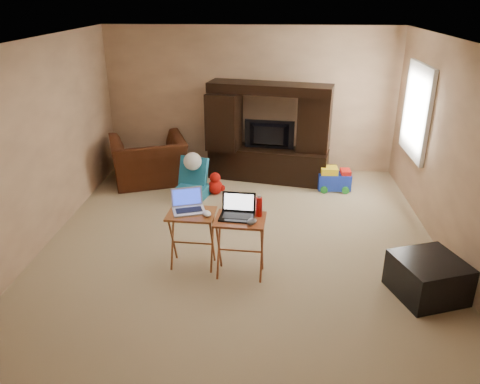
# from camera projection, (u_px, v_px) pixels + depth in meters

# --- Properties ---
(floor) EXTENTS (5.50, 5.50, 0.00)m
(floor) POSITION_uv_depth(u_px,v_px,m) (241.00, 242.00, 6.07)
(floor) COLOR tan
(floor) RESTS_ON ground
(ceiling) EXTENTS (5.50, 5.50, 0.00)m
(ceiling) POSITION_uv_depth(u_px,v_px,m) (241.00, 41.00, 5.08)
(ceiling) COLOR silver
(ceiling) RESTS_ON ground
(wall_back) EXTENTS (5.00, 0.00, 5.00)m
(wall_back) POSITION_uv_depth(u_px,v_px,m) (251.00, 101.00, 8.09)
(wall_back) COLOR tan
(wall_back) RESTS_ON ground
(wall_front) EXTENTS (5.00, 0.00, 5.00)m
(wall_front) POSITION_uv_depth(u_px,v_px,m) (215.00, 283.00, 3.05)
(wall_front) COLOR tan
(wall_front) RESTS_ON ground
(wall_left) EXTENTS (0.00, 5.50, 5.50)m
(wall_left) POSITION_uv_depth(u_px,v_px,m) (38.00, 147.00, 5.72)
(wall_left) COLOR tan
(wall_left) RESTS_ON ground
(wall_right) EXTENTS (0.00, 5.50, 5.50)m
(wall_right) POSITION_uv_depth(u_px,v_px,m) (456.00, 155.00, 5.42)
(wall_right) COLOR tan
(wall_right) RESTS_ON ground
(window_pane) EXTENTS (0.00, 1.20, 1.20)m
(window_pane) POSITION_uv_depth(u_px,v_px,m) (418.00, 111.00, 6.79)
(window_pane) COLOR white
(window_pane) RESTS_ON ground
(window_frame) EXTENTS (0.06, 1.14, 1.34)m
(window_frame) POSITION_uv_depth(u_px,v_px,m) (417.00, 111.00, 6.79)
(window_frame) COLOR white
(window_frame) RESTS_ON ground
(entertainment_center) EXTENTS (2.07, 0.90, 1.64)m
(entertainment_center) POSITION_uv_depth(u_px,v_px,m) (269.00, 133.00, 7.80)
(entertainment_center) COLOR black
(entertainment_center) RESTS_ON floor
(television) EXTENTS (0.84, 0.22, 0.48)m
(television) POSITION_uv_depth(u_px,v_px,m) (269.00, 136.00, 7.77)
(television) COLOR black
(television) RESTS_ON entertainment_center
(recliner) EXTENTS (1.48, 1.39, 0.77)m
(recliner) POSITION_uv_depth(u_px,v_px,m) (149.00, 161.00, 7.84)
(recliner) COLOR #42190E
(recliner) RESTS_ON floor
(child_rocker) EXTENTS (0.59, 0.63, 0.61)m
(child_rocker) POSITION_uv_depth(u_px,v_px,m) (192.00, 179.00, 7.29)
(child_rocker) COLOR #1A698F
(child_rocker) RESTS_ON floor
(plush_toy) EXTENTS (0.33, 0.28, 0.37)m
(plush_toy) POSITION_uv_depth(u_px,v_px,m) (215.00, 183.00, 7.45)
(plush_toy) COLOR red
(plush_toy) RESTS_ON floor
(push_toy) EXTENTS (0.54, 0.39, 0.40)m
(push_toy) POSITION_uv_depth(u_px,v_px,m) (334.00, 178.00, 7.60)
(push_toy) COLOR blue
(push_toy) RESTS_ON floor
(ottoman) EXTENTS (0.84, 0.84, 0.42)m
(ottoman) POSITION_uv_depth(u_px,v_px,m) (428.00, 277.00, 4.95)
(ottoman) COLOR black
(ottoman) RESTS_ON floor
(tray_table_left) EXTENTS (0.55, 0.45, 0.69)m
(tray_table_left) POSITION_uv_depth(u_px,v_px,m) (192.00, 240.00, 5.43)
(tray_table_left) COLOR #9E5426
(tray_table_left) RESTS_ON floor
(tray_table_right) EXTENTS (0.58, 0.48, 0.71)m
(tray_table_right) POSITION_uv_depth(u_px,v_px,m) (240.00, 247.00, 5.25)
(tray_table_right) COLOR #A34E27
(tray_table_right) RESTS_ON floor
(laptop_left) EXTENTS (0.43, 0.39, 0.24)m
(laptop_left) POSITION_uv_depth(u_px,v_px,m) (189.00, 202.00, 5.28)
(laptop_left) COLOR silver
(laptop_left) RESTS_ON tray_table_left
(laptop_right) EXTENTS (0.40, 0.34, 0.24)m
(laptop_right) POSITION_uv_depth(u_px,v_px,m) (237.00, 208.00, 5.08)
(laptop_right) COLOR black
(laptop_right) RESTS_ON tray_table_right
(mouse_left) EXTENTS (0.13, 0.16, 0.06)m
(mouse_left) POSITION_uv_depth(u_px,v_px,m) (207.00, 214.00, 5.21)
(mouse_left) COLOR white
(mouse_left) RESTS_ON tray_table_left
(mouse_right) EXTENTS (0.14, 0.17, 0.06)m
(mouse_right) POSITION_uv_depth(u_px,v_px,m) (252.00, 221.00, 4.98)
(mouse_right) COLOR #3D3E42
(mouse_right) RESTS_ON tray_table_right
(water_bottle) EXTENTS (0.07, 0.07, 0.22)m
(water_bottle) POSITION_uv_depth(u_px,v_px,m) (259.00, 207.00, 5.13)
(water_bottle) COLOR red
(water_bottle) RESTS_ON tray_table_right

